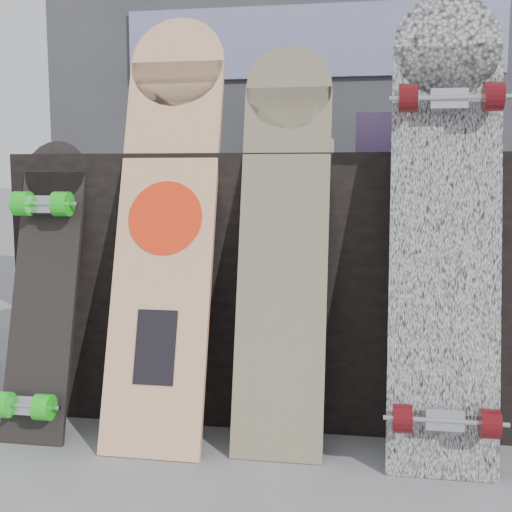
% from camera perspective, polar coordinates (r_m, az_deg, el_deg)
% --- Properties ---
extents(ground, '(60.00, 60.00, 0.00)m').
position_cam_1_polar(ground, '(1.75, 0.99, -17.74)').
color(ground, slate).
rests_on(ground, ground).
extents(vendor_table, '(1.60, 0.60, 0.80)m').
position_cam_1_polar(vendor_table, '(2.11, 2.99, -2.01)').
color(vendor_table, black).
rests_on(vendor_table, ground).
extents(booth, '(2.40, 0.22, 2.20)m').
position_cam_1_polar(booth, '(2.95, 4.99, 14.30)').
color(booth, '#37383D').
rests_on(booth, ground).
extents(merch_box_purple, '(0.18, 0.12, 0.10)m').
position_cam_1_polar(merch_box_purple, '(2.32, -8.12, 9.92)').
color(merch_box_purple, '#643E7F').
rests_on(merch_box_purple, vendor_table).
extents(merch_box_small, '(0.14, 0.14, 0.12)m').
position_cam_1_polar(merch_box_small, '(2.01, 10.92, 10.56)').
color(merch_box_small, '#643E7F').
rests_on(merch_box_small, vendor_table).
extents(merch_box_flat, '(0.22, 0.10, 0.06)m').
position_cam_1_polar(merch_box_flat, '(2.26, 4.06, 9.54)').
color(merch_box_flat, '#D1B78C').
rests_on(merch_box_flat, vendor_table).
extents(longboard_geisha, '(0.28, 0.39, 1.20)m').
position_cam_1_polar(longboard_geisha, '(1.82, -7.94, 3.86)').
color(longboard_geisha, beige).
rests_on(longboard_geisha, ground).
extents(longboard_celtic, '(0.24, 0.30, 1.10)m').
position_cam_1_polar(longboard_celtic, '(1.74, 2.49, 2.13)').
color(longboard_celtic, '#C3B185').
rests_on(longboard_celtic, ground).
extents(longboard_cascadia, '(0.27, 0.30, 1.20)m').
position_cam_1_polar(longboard_cascadia, '(1.67, 16.48, 2.94)').
color(longboard_cascadia, silver).
rests_on(longboard_cascadia, ground).
extents(skateboard_dark, '(0.19, 0.31, 0.84)m').
position_cam_1_polar(skateboard_dark, '(1.92, -18.45, -2.48)').
color(skateboard_dark, black).
rests_on(skateboard_dark, ground).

